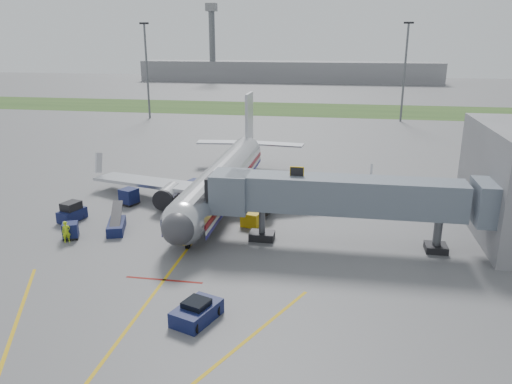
% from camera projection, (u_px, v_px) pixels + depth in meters
% --- Properties ---
extents(ground, '(400.00, 400.00, 0.00)m').
position_uv_depth(ground, '(181.00, 258.00, 41.20)').
color(ground, '#565659').
rests_on(ground, ground).
extents(grass_strip, '(300.00, 25.00, 0.01)m').
position_uv_depth(grass_strip, '(292.00, 109.00, 125.86)').
color(grass_strip, '#2D4C1E').
rests_on(grass_strip, ground).
extents(apron_markings, '(21.52, 50.00, 0.01)m').
position_uv_depth(apron_markings, '(147.00, 303.00, 34.24)').
color(apron_markings, gold).
rests_on(apron_markings, ground).
extents(airliner, '(32.10, 35.67, 10.25)m').
position_uv_depth(airliner, '(223.00, 178.00, 54.75)').
color(airliner, silver).
rests_on(airliner, ground).
extents(jet_bridge, '(25.30, 4.00, 6.90)m').
position_uv_depth(jet_bridge, '(341.00, 196.00, 42.48)').
color(jet_bridge, slate).
rests_on(jet_bridge, ground).
extents(light_mast_left, '(2.00, 0.44, 20.40)m').
position_uv_depth(light_mast_left, '(147.00, 69.00, 108.73)').
color(light_mast_left, '#595B60').
rests_on(light_mast_left, ground).
extents(light_mast_right, '(2.00, 0.44, 20.40)m').
position_uv_depth(light_mast_right, '(405.00, 70.00, 104.46)').
color(light_mast_right, '#595B60').
rests_on(light_mast_right, ground).
extents(distant_terminal, '(120.00, 14.00, 8.00)m').
position_uv_depth(distant_terminal, '(288.00, 72.00, 201.55)').
color(distant_terminal, slate).
rests_on(distant_terminal, ground).
extents(control_tower, '(4.00, 4.00, 30.00)m').
position_uv_depth(control_tower, '(212.00, 37.00, 197.77)').
color(control_tower, '#595B60').
rests_on(control_tower, ground).
extents(pushback_tug, '(3.05, 3.82, 1.39)m').
position_uv_depth(pushback_tug, '(197.00, 312.00, 32.00)').
color(pushback_tug, '#0C1835').
rests_on(pushback_tug, ground).
extents(baggage_tug, '(2.15, 3.06, 1.94)m').
position_uv_depth(baggage_tug, '(72.00, 213.00, 49.25)').
color(baggage_tug, '#0C1835').
rests_on(baggage_tug, ground).
extents(baggage_cart_a, '(2.15, 2.15, 1.79)m').
position_uv_depth(baggage_cart_a, '(129.00, 197.00, 53.99)').
color(baggage_cart_a, '#0C1835').
rests_on(baggage_cart_a, ground).
extents(baggage_cart_b, '(1.79, 1.79, 1.47)m').
position_uv_depth(baggage_cart_b, '(71.00, 231.00, 44.96)').
color(baggage_cart_b, '#0C1835').
rests_on(baggage_cart_b, ground).
extents(baggage_cart_c, '(1.79, 1.79, 1.55)m').
position_uv_depth(baggage_cart_c, '(195.00, 186.00, 58.22)').
color(baggage_cart_c, '#0C1835').
rests_on(baggage_cart_c, ground).
extents(belt_loader, '(2.58, 4.62, 2.19)m').
position_uv_depth(belt_loader, '(116.00, 225.00, 46.75)').
color(belt_loader, '#0C1835').
rests_on(belt_loader, ground).
extents(ground_power_cart, '(1.95, 1.55, 1.37)m').
position_uv_depth(ground_power_cart, '(251.00, 220.00, 47.81)').
color(ground_power_cart, '#E1AF0D').
rests_on(ground_power_cart, ground).
extents(ramp_worker, '(0.85, 0.79, 1.95)m').
position_uv_depth(ramp_worker, '(66.00, 232.00, 44.06)').
color(ramp_worker, '#ACD419').
rests_on(ramp_worker, ground).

